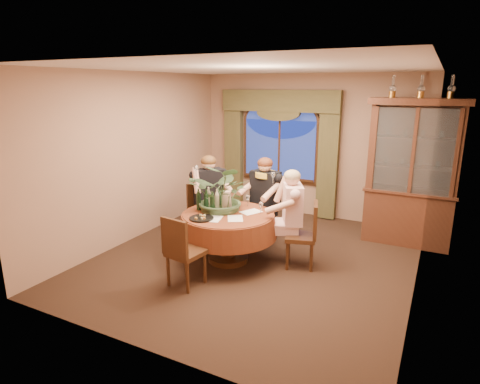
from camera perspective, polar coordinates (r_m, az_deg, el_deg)
The scene contains 37 objects.
floor at distance 6.25m, azimuth 2.19°, elevation -9.41°, with size 5.00×5.00×0.00m, color black.
wall_back at distance 8.12m, azimuth 9.79°, elevation 6.40°, with size 4.50×4.50×0.00m, color #906D57.
wall_right at distance 5.31m, azimuth 24.98°, elevation 0.73°, with size 5.00×5.00×0.00m, color #906D57.
ceiling at distance 5.70m, azimuth 2.48°, elevation 17.20°, with size 5.00×5.00×0.00m, color white.
window at distance 8.26m, azimuth 5.62°, elevation 5.99°, with size 1.62×0.10×1.32m, color navy, non-canonical shape.
arched_transom at distance 8.18m, azimuth 5.76°, elevation 11.40°, with size 1.60×0.06×0.44m, color navy, non-canonical shape.
drapery_left at distance 8.66m, azimuth -0.90°, elevation 5.67°, with size 0.38×0.14×2.32m, color #403C20.
drapery_right at distance 7.92m, azimuth 12.43°, elevation 4.45°, with size 0.38×0.14×2.32m, color #403C20.
swag_valance at distance 8.09m, azimuth 5.59°, elevation 12.78°, with size 2.45×0.16×0.42m, color #403C20, non-canonical shape.
dining_table at distance 6.03m, azimuth -1.70°, elevation -6.44°, with size 1.45×1.45×0.75m, color maroon.
china_cabinet at distance 7.07m, azimuth 23.23°, elevation 2.45°, with size 1.47×0.58×2.39m, color #3C1E14.
oil_lamp_left at distance 6.97m, azimuth 20.91°, elevation 13.83°, with size 0.11×0.11×0.34m, color #A5722D, non-canonical shape.
oil_lamp_center at distance 6.93m, azimuth 24.41°, elevation 13.49°, with size 0.11×0.11×0.34m, color #A5722D, non-canonical shape.
oil_lamp_right at distance 6.92m, azimuth 27.91°, elevation 13.10°, with size 0.11×0.11×0.34m, color #A5722D, non-canonical shape.
chair_right at distance 5.89m, azimuth 8.57°, elevation -6.08°, with size 0.42×0.42×0.96m, color black.
chair_back_right at distance 6.78m, azimuth 2.69°, elevation -3.08°, with size 0.42×0.42×0.96m, color black.
chair_back at distance 6.80m, azimuth -5.23°, elevation -3.07°, with size 0.42×0.42×0.96m, color black.
chair_front_left at distance 5.34m, azimuth -7.70°, elevation -8.29°, with size 0.42×0.42×0.96m, color black.
person_pink at distance 5.97m, azimuth 7.44°, elevation -3.44°, with size 0.51×0.46×1.41m, color beige, non-canonical shape.
person_back at distance 6.76m, azimuth -4.44°, elevation -0.88°, with size 0.53×0.48×1.47m, color black, non-canonical shape.
person_scarf at distance 6.65m, azimuth 3.61°, elevation -1.21°, with size 0.52×0.48×1.46m, color black, non-canonical shape.
stoneware_vase at distance 6.03m, azimuth -1.90°, elevation -1.24°, with size 0.16×0.16×0.29m, color #8D735F, non-canonical shape.
centerpiece_plant at distance 5.91m, azimuth -2.46°, elevation 3.16°, with size 0.97×1.08×0.84m, color #364F2F.
olive_bowl at distance 5.88m, azimuth -1.66°, elevation -2.89°, with size 0.15×0.15×0.05m, color #555F33.
cheese_platter at distance 5.68m, azimuth -5.50°, elevation -3.74°, with size 0.35×0.35×0.02m, color black.
wine_bottle_0 at distance 6.06m, azimuth -5.90°, elevation -1.04°, with size 0.07×0.07×0.33m, color black.
wine_bottle_1 at distance 6.13m, azimuth -3.05°, elevation -0.78°, with size 0.07×0.07×0.33m, color black.
wine_bottle_2 at distance 6.13m, azimuth -4.49°, elevation -0.80°, with size 0.07×0.07×0.33m, color tan.
wine_bottle_3 at distance 6.04m, azimuth -4.83°, elevation -1.06°, with size 0.07×0.07×0.33m, color black.
wine_bottle_4 at distance 6.02m, azimuth -3.30°, elevation -1.10°, with size 0.07×0.07×0.33m, color tan.
wine_bottle_5 at distance 5.87m, azimuth -3.95°, elevation -1.51°, with size 0.07×0.07×0.33m, color black.
tasting_paper_0 at distance 5.67m, azimuth -0.68°, elevation -3.78°, with size 0.21×0.30×0.00m, color white.
tasting_paper_1 at distance 5.96m, azimuth 1.57°, elevation -2.85°, with size 0.21×0.30×0.00m, color white.
tasting_paper_2 at distance 5.67m, azimuth -3.78°, elevation -3.80°, with size 0.21×0.30×0.00m, color white.
wine_glass_person_pink at distance 5.89m, azimuth 2.98°, elevation -2.22°, with size 0.07×0.07×0.18m, color silver, non-canonical shape.
wine_glass_person_back at distance 6.32m, azimuth -3.23°, elevation -1.02°, with size 0.07×0.07×0.18m, color silver, non-canonical shape.
wine_glass_person_scarf at distance 6.24m, azimuth 1.12°, elevation -1.19°, with size 0.07×0.07×0.18m, color silver, non-canonical shape.
Camera 1 is at (2.37, -5.17, 2.57)m, focal length 30.00 mm.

